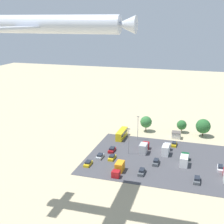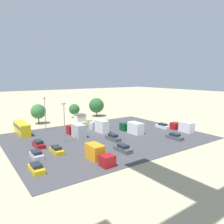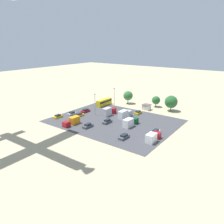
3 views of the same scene
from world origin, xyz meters
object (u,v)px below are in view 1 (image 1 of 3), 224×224
object	(u,v)px
parked_car_8	(220,168)
parked_truck_0	(119,169)
parked_car_5	(112,150)
parked_car_6	(112,157)
bus	(122,134)
parked_truck_3	(184,160)
parked_car_4	(156,162)
parked_truck_4	(166,149)
parked_car_1	(142,172)
parked_car_2	(197,180)
parked_car_0	(100,156)
parked_car_3	(88,163)
parked_car_7	(174,144)
shed_building	(176,135)
parked_truck_1	(144,148)

from	to	relation	value
parked_car_8	parked_truck_0	bearing A→B (deg)	20.41
parked_car_5	parked_car_6	xyz separation A→B (m)	(-1.96, 6.23, -0.06)
bus	parked_truck_3	xyz separation A→B (m)	(-26.83, 17.26, -0.29)
parked_car_4	parked_car_6	size ratio (longest dim) A/B	1.05
parked_car_4	parked_truck_3	world-z (taller)	parked_truck_3
parked_truck_4	parked_car_8	bearing A→B (deg)	-22.98
parked_truck_0	parked_truck_3	xyz separation A→B (m)	(-19.51, -12.68, 0.11)
parked_car_1	parked_car_2	distance (m)	17.01
parked_truck_3	parked_car_0	bearing A→B (deg)	-172.05
parked_truck_3	parked_truck_0	bearing A→B (deg)	-146.98
parked_car_3	parked_truck_0	xyz separation A→B (m)	(-11.30, 2.07, 0.77)
parked_car_2	parked_truck_0	world-z (taller)	parked_truck_0
parked_car_0	parked_car_7	world-z (taller)	parked_car_7
parked_car_0	parked_car_2	world-z (taller)	parked_car_2
parked_car_2	bus	bearing A→B (deg)	137.69
parked_car_0	parked_car_7	bearing A→B (deg)	-141.11
parked_car_7	parked_car_8	xyz separation A→B (m)	(-16.67, 16.29, 0.01)
parked_car_8	parked_truck_0	world-z (taller)	parked_truck_0
bus	parked_car_7	bearing A→B (deg)	174.62
parked_truck_4	parked_car_2	bearing A→B (deg)	-57.16
parked_car_1	parked_car_2	bearing A→B (deg)	-0.69
parked_car_3	parked_truck_0	size ratio (longest dim) A/B	0.56
parked_car_2	parked_truck_0	size ratio (longest dim) A/B	0.60
shed_building	parked_truck_3	distance (m)	24.20
shed_building	bus	bearing A→B (deg)	16.42
parked_car_0	parked_car_5	size ratio (longest dim) A/B	0.96
parked_car_7	parked_truck_0	xyz separation A→B (m)	(14.48, 27.88, 0.76)
parked_car_1	parked_truck_0	world-z (taller)	parked_truck_0
parked_car_1	shed_building	bearing A→B (deg)	78.49
shed_building	parked_car_0	size ratio (longest dim) A/B	0.85
shed_building	parked_truck_4	xyz separation A→B (m)	(1.93, 16.78, 0.34)
parked_car_3	parked_truck_3	xyz separation A→B (m)	(-30.81, -10.61, 0.89)
parked_car_5	parked_car_6	bearing A→B (deg)	107.51
bus	parked_car_6	size ratio (longest dim) A/B	2.22
parked_car_7	shed_building	bearing A→B (deg)	90.95
parked_truck_4	bus	bearing A→B (deg)	152.20
parked_car_6	parked_truck_4	xyz separation A→B (m)	(-17.42, -10.50, 1.02)
parked_car_1	parked_truck_3	size ratio (longest dim) A/B	0.56
parked_car_1	parked_car_5	distance (m)	19.84
parked_car_4	parked_car_7	bearing A→B (deg)	-102.66
parked_truck_4	shed_building	bearing A→B (deg)	83.44
parked_car_5	parked_car_6	distance (m)	6.53
shed_building	parked_truck_3	size ratio (longest dim) A/B	0.45
parked_car_4	parked_truck_1	distance (m)	10.66
parked_car_5	parked_car_6	world-z (taller)	parked_car_5
parked_car_0	parked_car_4	size ratio (longest dim) A/B	0.92
shed_building	parked_car_4	distance (m)	26.91
parked_car_2	parked_car_4	world-z (taller)	parked_car_4
parked_car_0	parked_car_2	distance (m)	34.43
bus	parked_car_0	world-z (taller)	bus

